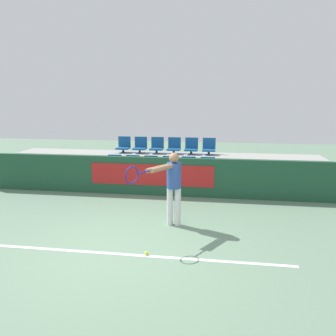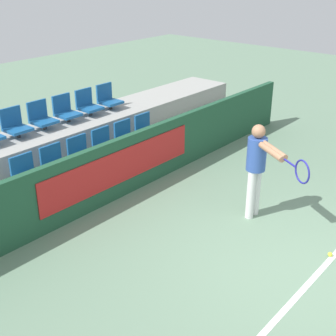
{
  "view_description": "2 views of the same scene",
  "coord_description": "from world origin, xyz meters",
  "px_view_note": "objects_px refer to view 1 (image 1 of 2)",
  "views": [
    {
      "loc": [
        1.64,
        -5.23,
        2.61
      ],
      "look_at": [
        0.52,
        2.25,
        1.01
      ],
      "focal_mm": 35.0,
      "sensor_mm": 36.0,
      "label": 1
    },
    {
      "loc": [
        -5.1,
        -1.99,
        3.81
      ],
      "look_at": [
        -0.08,
        2.28,
        0.84
      ],
      "focal_mm": 50.0,
      "sensor_mm": 36.0,
      "label": 2
    }
  ],
  "objects_px": {
    "tennis_player": "(172,182)",
    "stadium_chair_4": "(188,167)",
    "stadium_chair_0": "(114,165)",
    "stadium_chair_2": "(150,166)",
    "stadium_chair_1": "(132,166)",
    "stadium_chair_6": "(124,146)",
    "stadium_chair_3": "(169,167)",
    "stadium_chair_8": "(157,146)",
    "stadium_chair_10": "(191,147)",
    "stadium_chair_11": "(209,148)",
    "tennis_ball": "(146,253)",
    "stadium_chair_7": "(140,146)",
    "stadium_chair_5": "(208,168)",
    "stadium_chair_9": "(174,147)"
  },
  "relations": [
    {
      "from": "tennis_player",
      "to": "stadium_chair_4",
      "type": "bearing_deg",
      "value": 119.62
    },
    {
      "from": "stadium_chair_0",
      "to": "stadium_chair_2",
      "type": "distance_m",
      "value": 1.13
    },
    {
      "from": "stadium_chair_1",
      "to": "stadium_chair_6",
      "type": "bearing_deg",
      "value": 117.23
    },
    {
      "from": "stadium_chair_1",
      "to": "stadium_chair_3",
      "type": "relative_size",
      "value": 1.0
    },
    {
      "from": "stadium_chair_1",
      "to": "stadium_chair_6",
      "type": "xyz_separation_m",
      "value": [
        -0.56,
        1.09,
        0.44
      ]
    },
    {
      "from": "stadium_chair_4",
      "to": "stadium_chair_8",
      "type": "height_order",
      "value": "stadium_chair_8"
    },
    {
      "from": "stadium_chair_6",
      "to": "stadium_chair_0",
      "type": "bearing_deg",
      "value": -90.0
    },
    {
      "from": "stadium_chair_2",
      "to": "stadium_chair_10",
      "type": "distance_m",
      "value": 1.63
    },
    {
      "from": "stadium_chair_11",
      "to": "tennis_ball",
      "type": "distance_m",
      "value": 5.57
    },
    {
      "from": "stadium_chair_10",
      "to": "stadium_chair_11",
      "type": "relative_size",
      "value": 1.0
    },
    {
      "from": "stadium_chair_10",
      "to": "tennis_ball",
      "type": "relative_size",
      "value": 7.85
    },
    {
      "from": "stadium_chair_2",
      "to": "stadium_chair_4",
      "type": "height_order",
      "value": "same"
    },
    {
      "from": "stadium_chair_2",
      "to": "stadium_chair_6",
      "type": "relative_size",
      "value": 1.0
    },
    {
      "from": "stadium_chair_1",
      "to": "stadium_chair_11",
      "type": "distance_m",
      "value": 2.54
    },
    {
      "from": "tennis_player",
      "to": "stadium_chair_2",
      "type": "bearing_deg",
      "value": 140.8
    },
    {
      "from": "stadium_chair_6",
      "to": "stadium_chair_7",
      "type": "height_order",
      "value": "same"
    },
    {
      "from": "stadium_chair_3",
      "to": "stadium_chair_6",
      "type": "height_order",
      "value": "stadium_chair_6"
    },
    {
      "from": "stadium_chair_2",
      "to": "stadium_chair_11",
      "type": "relative_size",
      "value": 1.0
    },
    {
      "from": "stadium_chair_3",
      "to": "tennis_player",
      "type": "xyz_separation_m",
      "value": [
        0.48,
        -2.94,
        0.29
      ]
    },
    {
      "from": "tennis_ball",
      "to": "stadium_chair_0",
      "type": "bearing_deg",
      "value": 114.09
    },
    {
      "from": "tennis_player",
      "to": "stadium_chair_3",
      "type": "bearing_deg",
      "value": 130.52
    },
    {
      "from": "tennis_ball",
      "to": "stadium_chair_5",
      "type": "bearing_deg",
      "value": 78.3
    },
    {
      "from": "stadium_chair_7",
      "to": "tennis_ball",
      "type": "bearing_deg",
      "value": -75.85
    },
    {
      "from": "stadium_chair_7",
      "to": "tennis_ball",
      "type": "height_order",
      "value": "stadium_chair_7"
    },
    {
      "from": "stadium_chair_9",
      "to": "stadium_chair_5",
      "type": "bearing_deg",
      "value": -44.17
    },
    {
      "from": "stadium_chair_2",
      "to": "stadium_chair_7",
      "type": "distance_m",
      "value": 1.31
    },
    {
      "from": "stadium_chair_2",
      "to": "stadium_chair_6",
      "type": "bearing_deg",
      "value": 135.83
    },
    {
      "from": "stadium_chair_1",
      "to": "stadium_chair_9",
      "type": "height_order",
      "value": "stadium_chair_9"
    },
    {
      "from": "stadium_chair_8",
      "to": "tennis_ball",
      "type": "bearing_deg",
      "value": -81.59
    },
    {
      "from": "stadium_chair_8",
      "to": "tennis_player",
      "type": "relative_size",
      "value": 0.34
    },
    {
      "from": "stadium_chair_10",
      "to": "stadium_chair_6",
      "type": "bearing_deg",
      "value": 180.0
    },
    {
      "from": "stadium_chair_8",
      "to": "stadium_chair_1",
      "type": "bearing_deg",
      "value": -117.23
    },
    {
      "from": "stadium_chair_3",
      "to": "stadium_chair_4",
      "type": "bearing_deg",
      "value": 0.0
    },
    {
      "from": "stadium_chair_4",
      "to": "stadium_chair_10",
      "type": "bearing_deg",
      "value": 90.0
    },
    {
      "from": "stadium_chair_1",
      "to": "stadium_chair_2",
      "type": "relative_size",
      "value": 1.0
    },
    {
      "from": "stadium_chair_4",
      "to": "tennis_ball",
      "type": "bearing_deg",
      "value": -94.36
    },
    {
      "from": "stadium_chair_0",
      "to": "stadium_chair_8",
      "type": "height_order",
      "value": "stadium_chair_8"
    },
    {
      "from": "stadium_chair_1",
      "to": "tennis_player",
      "type": "height_order",
      "value": "tennis_player"
    },
    {
      "from": "stadium_chair_5",
      "to": "stadium_chair_8",
      "type": "xyz_separation_m",
      "value": [
        -1.69,
        1.09,
        0.44
      ]
    },
    {
      "from": "stadium_chair_8",
      "to": "stadium_chair_2",
      "type": "bearing_deg",
      "value": -90.0
    },
    {
      "from": "stadium_chair_8",
      "to": "stadium_chair_9",
      "type": "bearing_deg",
      "value": 0.0
    },
    {
      "from": "stadium_chair_3",
      "to": "tennis_player",
      "type": "relative_size",
      "value": 0.34
    },
    {
      "from": "stadium_chair_1",
      "to": "tennis_player",
      "type": "xyz_separation_m",
      "value": [
        1.6,
        -2.94,
        0.29
      ]
    },
    {
      "from": "stadium_chair_1",
      "to": "stadium_chair_0",
      "type": "bearing_deg",
      "value": 180.0
    },
    {
      "from": "stadium_chair_11",
      "to": "stadium_chair_3",
      "type": "bearing_deg",
      "value": -135.83
    },
    {
      "from": "stadium_chair_1",
      "to": "stadium_chair_8",
      "type": "distance_m",
      "value": 1.31
    },
    {
      "from": "stadium_chair_6",
      "to": "stadium_chair_7",
      "type": "relative_size",
      "value": 1.0
    },
    {
      "from": "stadium_chair_1",
      "to": "stadium_chair_6",
      "type": "relative_size",
      "value": 1.0
    },
    {
      "from": "stadium_chair_9",
      "to": "tennis_player",
      "type": "relative_size",
      "value": 0.34
    },
    {
      "from": "stadium_chair_8",
      "to": "stadium_chair_10",
      "type": "bearing_deg",
      "value": 0.0
    }
  ]
}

